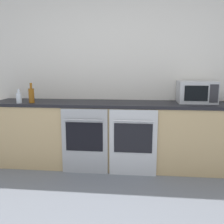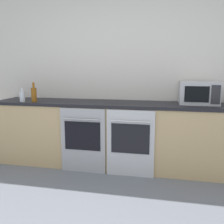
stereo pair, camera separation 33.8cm
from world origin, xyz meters
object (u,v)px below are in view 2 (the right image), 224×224
Objects in this scene: bottle_clear at (22,97)px; bottle_amber at (34,94)px; oven_right at (130,143)px; microwave at (199,93)px; oven_left at (83,140)px.

bottle_amber is at bearing 17.87° from bottle_clear.
bottle_amber reaches higher than oven_right.
oven_right is 4.55× the size of bottle_clear.
bottle_clear is 0.16m from bottle_amber.
microwave reaches higher than oven_right.
oven_left is at bearing -164.62° from microwave.
microwave is 2.19m from bottle_amber.
microwave is (0.82, 0.39, 0.60)m from oven_right.
oven_left and oven_right have the same top height.
bottle_amber is (0.15, 0.05, 0.03)m from bottle_clear.
bottle_clear is (-1.50, 0.10, 0.53)m from oven_right.
oven_left is 1.60m from microwave.
bottle_amber is (-0.74, 0.15, 0.56)m from oven_left.
oven_left is 4.55× the size of bottle_clear.
oven_right is at bearing -154.30° from microwave.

